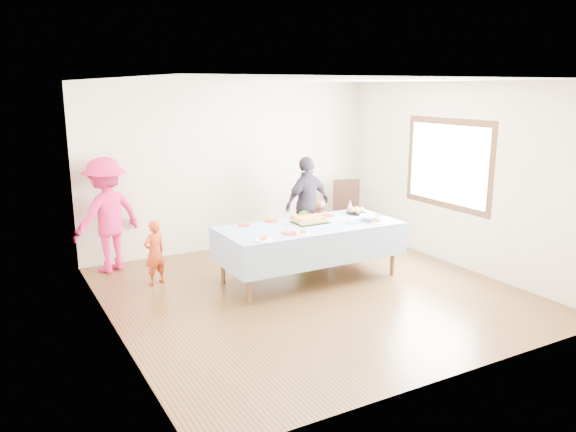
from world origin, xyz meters
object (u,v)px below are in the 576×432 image
Objects in this scene: party_table at (310,229)px; dining_chair at (347,207)px; adult_left at (107,215)px; birthday_cake at (310,220)px.

dining_chair reaches higher than party_table.
party_table is 1.51× the size of adult_left.
adult_left is (-3.97, 0.31, 0.24)m from dining_chair.
adult_left is at bearing 145.71° from birthday_cake.
party_table is at bearing 119.33° from adult_left.
dining_chair reaches higher than birthday_cake.
adult_left is at bearing 143.36° from party_table.
birthday_cake reaches higher than party_table.
dining_chair is at bearing 41.42° from party_table.
dining_chair is at bearing 151.52° from adult_left.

